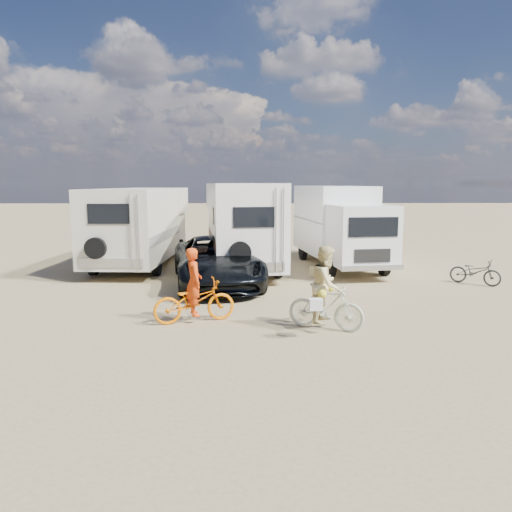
{
  "coord_description": "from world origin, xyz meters",
  "views": [
    {
      "loc": [
        -0.21,
        -12.36,
        3.35
      ],
      "look_at": [
        0.09,
        1.13,
        1.3
      ],
      "focal_mm": 33.47,
      "sensor_mm": 36.0,
      "label": 1
    }
  ],
  "objects_px": {
    "bike_man": "(194,301)",
    "rider_man": "(194,289)",
    "crate": "(318,272)",
    "rv_main": "(241,226)",
    "dark_suv": "(217,261)",
    "cooler": "(203,276)",
    "bike_woman": "(326,307)",
    "rider_woman": "(326,292)",
    "box_truck": "(340,227)",
    "rv_left": "(141,227)",
    "bike_parked": "(475,272)"
  },
  "relations": [
    {
      "from": "rv_main",
      "to": "rider_woman",
      "type": "distance_m",
      "value": 8.63
    },
    {
      "from": "rv_main",
      "to": "crate",
      "type": "bearing_deg",
      "value": -42.99
    },
    {
      "from": "rv_main",
      "to": "bike_parked",
      "type": "distance_m",
      "value": 8.71
    },
    {
      "from": "box_truck",
      "to": "dark_suv",
      "type": "distance_m",
      "value": 5.91
    },
    {
      "from": "crate",
      "to": "rider_woman",
      "type": "bearing_deg",
      "value": -97.11
    },
    {
      "from": "rider_woman",
      "to": "bike_parked",
      "type": "relative_size",
      "value": 1.09
    },
    {
      "from": "dark_suv",
      "to": "cooler",
      "type": "bearing_deg",
      "value": 133.0
    },
    {
      "from": "rider_man",
      "to": "crate",
      "type": "relative_size",
      "value": 3.52
    },
    {
      "from": "rider_woman",
      "to": "bike_parked",
      "type": "distance_m",
      "value": 7.64
    },
    {
      "from": "crate",
      "to": "dark_suv",
      "type": "bearing_deg",
      "value": -161.0
    },
    {
      "from": "bike_man",
      "to": "rider_man",
      "type": "relative_size",
      "value": 1.21
    },
    {
      "from": "rider_man",
      "to": "cooler",
      "type": "bearing_deg",
      "value": -15.71
    },
    {
      "from": "box_truck",
      "to": "cooler",
      "type": "distance_m",
      "value": 6.22
    },
    {
      "from": "rv_left",
      "to": "rv_main",
      "type": "bearing_deg",
      "value": -5.31
    },
    {
      "from": "bike_woman",
      "to": "rider_man",
      "type": "distance_m",
      "value": 3.19
    },
    {
      "from": "bike_parked",
      "to": "rider_woman",
      "type": "bearing_deg",
      "value": 170.48
    },
    {
      "from": "rider_man",
      "to": "rider_woman",
      "type": "xyz_separation_m",
      "value": [
        3.1,
        -0.68,
        0.07
      ]
    },
    {
      "from": "rider_woman",
      "to": "bike_parked",
      "type": "xyz_separation_m",
      "value": [
        5.85,
        4.89,
        -0.46
      ]
    },
    {
      "from": "crate",
      "to": "box_truck",
      "type": "bearing_deg",
      "value": 60.83
    },
    {
      "from": "bike_woman",
      "to": "cooler",
      "type": "height_order",
      "value": "bike_woman"
    },
    {
      "from": "rv_main",
      "to": "box_truck",
      "type": "bearing_deg",
      "value": -6.02
    },
    {
      "from": "rider_woman",
      "to": "cooler",
      "type": "relative_size",
      "value": 3.13
    },
    {
      "from": "rv_left",
      "to": "bike_man",
      "type": "relative_size",
      "value": 3.77
    },
    {
      "from": "rv_left",
      "to": "rider_woman",
      "type": "xyz_separation_m",
      "value": [
        6.16,
        -8.96,
        -0.69
      ]
    },
    {
      "from": "rv_left",
      "to": "bike_woman",
      "type": "relative_size",
      "value": 4.22
    },
    {
      "from": "bike_man",
      "to": "bike_woman",
      "type": "distance_m",
      "value": 3.18
    },
    {
      "from": "rv_left",
      "to": "bike_parked",
      "type": "distance_m",
      "value": 12.73
    },
    {
      "from": "box_truck",
      "to": "rider_man",
      "type": "height_order",
      "value": "box_truck"
    },
    {
      "from": "dark_suv",
      "to": "bike_parked",
      "type": "distance_m",
      "value": 8.67
    },
    {
      "from": "box_truck",
      "to": "rider_woman",
      "type": "bearing_deg",
      "value": -110.41
    },
    {
      "from": "rider_woman",
      "to": "rider_man",
      "type": "bearing_deg",
      "value": 101.95
    },
    {
      "from": "bike_man",
      "to": "bike_woman",
      "type": "relative_size",
      "value": 1.12
    },
    {
      "from": "dark_suv",
      "to": "rv_left",
      "type": "bearing_deg",
      "value": 120.83
    },
    {
      "from": "bike_woman",
      "to": "crate",
      "type": "distance_m",
      "value": 6.33
    },
    {
      "from": "dark_suv",
      "to": "bike_parked",
      "type": "height_order",
      "value": "dark_suv"
    },
    {
      "from": "rv_left",
      "to": "box_truck",
      "type": "distance_m",
      "value": 8.15
    },
    {
      "from": "cooler",
      "to": "crate",
      "type": "distance_m",
      "value": 4.17
    },
    {
      "from": "rv_main",
      "to": "cooler",
      "type": "bearing_deg",
      "value": -119.65
    },
    {
      "from": "rider_man",
      "to": "bike_woman",
      "type": "bearing_deg",
      "value": -120.34
    },
    {
      "from": "rv_left",
      "to": "box_truck",
      "type": "height_order",
      "value": "box_truck"
    },
    {
      "from": "crate",
      "to": "rv_main",
      "type": "bearing_deg",
      "value": 143.7
    },
    {
      "from": "rv_left",
      "to": "rider_man",
      "type": "xyz_separation_m",
      "value": [
        3.06,
        -8.28,
        -0.75
      ]
    },
    {
      "from": "bike_parked",
      "to": "dark_suv",
      "type": "bearing_deg",
      "value": 129.63
    },
    {
      "from": "rider_man",
      "to": "cooler",
      "type": "height_order",
      "value": "rider_man"
    },
    {
      "from": "rv_left",
      "to": "bike_woman",
      "type": "distance_m",
      "value": 10.92
    },
    {
      "from": "rv_main",
      "to": "dark_suv",
      "type": "distance_m",
      "value": 3.52
    },
    {
      "from": "rv_main",
      "to": "cooler",
      "type": "relative_size",
      "value": 13.86
    },
    {
      "from": "box_truck",
      "to": "crate",
      "type": "relative_size",
      "value": 14.5
    },
    {
      "from": "bike_woman",
      "to": "rider_woman",
      "type": "distance_m",
      "value": 0.36
    },
    {
      "from": "rv_left",
      "to": "cooler",
      "type": "xyz_separation_m",
      "value": [
        2.87,
        -3.56,
        -1.35
      ]
    }
  ]
}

